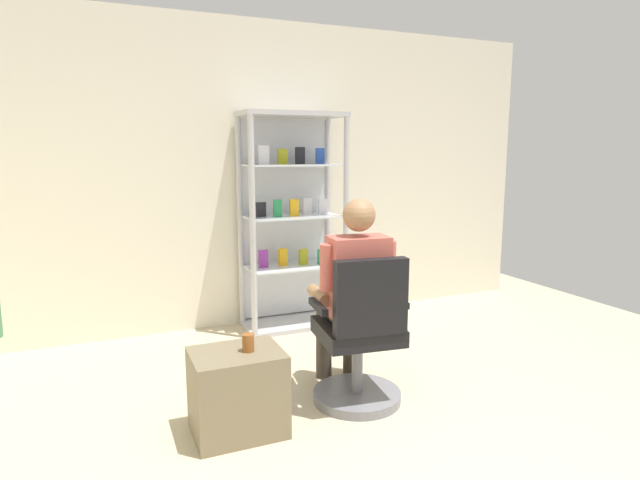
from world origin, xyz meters
name	(u,v)px	position (x,y,z in m)	size (l,w,h in m)	color
back_wall	(239,176)	(0.00, 3.00, 1.35)	(6.00, 0.10, 2.70)	silver
display_cabinet_main	(290,220)	(0.40, 2.76, 0.96)	(0.90, 0.45, 1.90)	#B7B7BC
office_chair	(361,344)	(0.25, 1.10, 0.39)	(0.59, 0.56, 0.96)	slate
seated_shopkeeper	(352,288)	(0.27, 1.26, 0.71)	(0.52, 0.59, 1.29)	#3F382D
storage_crate	(238,392)	(-0.54, 1.07, 0.24)	(0.50, 0.39, 0.48)	#72664C
tea_glass	(248,343)	(-0.48, 1.05, 0.53)	(0.07, 0.07, 0.10)	brown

